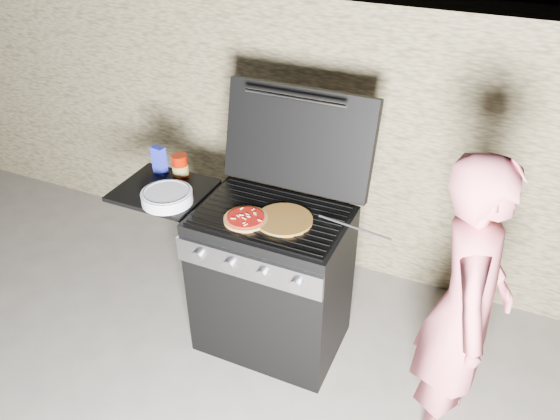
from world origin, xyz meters
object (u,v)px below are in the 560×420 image
at_px(person, 464,309).
at_px(gas_grill, 233,269).
at_px(pizza_topped, 246,218).
at_px(sauce_jar, 180,166).

bearing_deg(person, gas_grill, 76.06).
xyz_separation_m(pizza_topped, sauce_jar, (-0.55, 0.26, 0.05)).
bearing_deg(pizza_topped, person, -2.82).
height_order(pizza_topped, sauce_jar, sauce_jar).
xyz_separation_m(gas_grill, person, (1.27, -0.16, 0.32)).
xyz_separation_m(gas_grill, sauce_jar, (-0.40, 0.15, 0.52)).
bearing_deg(person, sauce_jar, 72.64).
bearing_deg(gas_grill, sauce_jar, 159.04).
bearing_deg(gas_grill, pizza_topped, -33.89).
bearing_deg(sauce_jar, gas_grill, -20.96).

